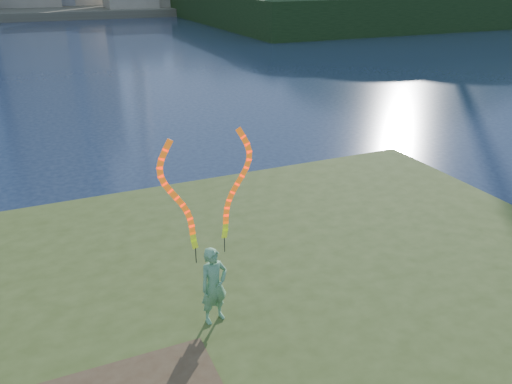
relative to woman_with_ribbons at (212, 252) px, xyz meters
name	(u,v)px	position (x,y,z in m)	size (l,w,h in m)	color
ground	(204,312)	(0.18, 1.26, -2.24)	(320.00, 320.00, 0.00)	#17233B
grassy_knoll	(245,371)	(0.18, -1.03, -1.90)	(20.00, 18.00, 0.80)	#3B4B1A
far_shore	(40,9)	(0.18, 96.26, -1.64)	(320.00, 40.00, 1.20)	#504A3A
wooded_hill	(433,15)	(59.75, 61.22, -2.08)	(78.00, 50.00, 63.00)	black
woman_with_ribbons	(212,252)	(0.00, 0.00, 0.00)	(1.95, 0.60, 3.90)	#147528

